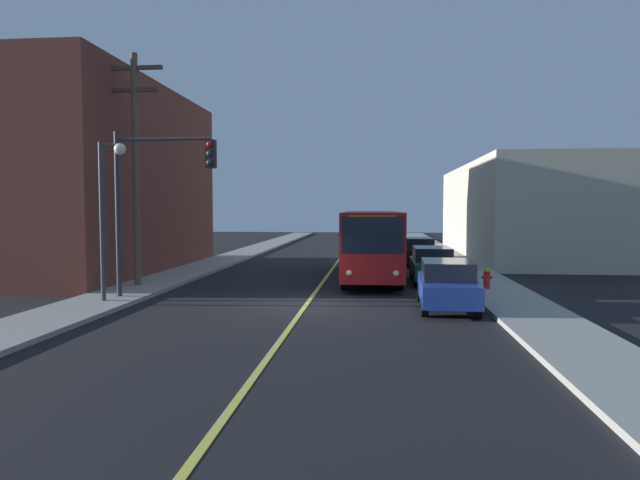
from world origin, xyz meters
TOP-DOWN VIEW (x-y plane):
  - ground_plane at (0.00, 0.00)m, footprint 120.00×120.00m
  - sidewalk_left at (-7.25, 10.00)m, footprint 2.50×90.00m
  - sidewalk_right at (7.25, 10.00)m, footprint 2.50×90.00m
  - lane_stripe_center at (0.00, 15.00)m, footprint 0.16×60.00m
  - building_left_brick at (-13.49, 9.16)m, footprint 10.00×16.58m
  - building_right_warehouse at (14.50, 21.42)m, footprint 12.00×22.35m
  - city_bus at (2.20, 8.06)m, footprint 2.72×12.19m
  - parked_car_blue at (4.79, -0.26)m, footprint 1.97×4.47m
  - parked_car_green at (4.95, 6.40)m, footprint 1.85×4.41m
  - parked_car_black at (4.96, 14.50)m, footprint 1.82×4.40m
  - utility_pole_near at (-7.58, 3.37)m, footprint 2.40×0.28m
  - traffic_signal_left_corner at (-5.41, 0.33)m, footprint 3.75×0.48m
  - street_lamp_left at (-6.83, -0.66)m, footprint 0.98×0.40m
  - fire_hydrant at (6.85, 3.67)m, footprint 0.44×0.26m

SIDE VIEW (x-z plane):
  - ground_plane at x=0.00m, z-range 0.00..0.00m
  - lane_stripe_center at x=0.00m, z-range 0.00..0.01m
  - sidewalk_left at x=-7.25m, z-range 0.00..0.15m
  - sidewalk_right at x=7.25m, z-range 0.00..0.15m
  - fire_hydrant at x=6.85m, z-range 0.16..1.00m
  - parked_car_blue at x=4.79m, z-range 0.03..1.65m
  - parked_car_green at x=4.95m, z-range 0.03..1.65m
  - parked_car_black at x=4.96m, z-range 0.03..1.65m
  - city_bus at x=2.20m, z-range 0.22..3.42m
  - building_right_warehouse at x=14.50m, z-range 0.00..6.38m
  - street_lamp_left at x=-6.83m, z-range 0.99..6.49m
  - traffic_signal_left_corner at x=-5.41m, z-range 1.30..7.30m
  - building_left_brick at x=-13.49m, z-range 0.00..9.71m
  - utility_pole_near at x=-7.58m, z-range 0.64..10.26m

